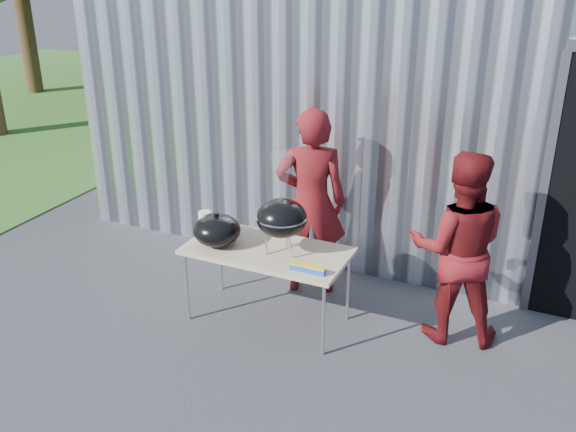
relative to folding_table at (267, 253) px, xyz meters
The scene contains 11 objects.
ground 0.86m from the folding_table, 71.45° to the right, with size 80.00×80.00×0.00m, color #303032.
building 4.34m from the folding_table, 75.46° to the left, with size 8.20×6.20×3.10m.
grass_patch 10.46m from the folding_table, 147.95° to the left, with size 10.00×12.00×0.02m, color #2D591E.
folding_table is the anchor object (origin of this frame).
kettle_grill 0.48m from the folding_table, ahead, with size 0.46×0.46×0.94m.
grill_lid 0.51m from the folding_table, 167.81° to the right, with size 0.44×0.44×0.32m.
paper_towels 0.64m from the folding_table, behind, with size 0.12×0.12×0.28m, color white.
white_tub 0.58m from the folding_table, 163.39° to the left, with size 0.20×0.15×0.10m, color white.
foil_box 0.57m from the folding_table, 26.22° to the right, with size 0.32×0.05×0.06m.
person_cook 0.78m from the folding_table, 79.70° to the left, with size 0.70×0.46×1.92m, color maroon.
person_bystander 1.70m from the folding_table, 15.98° to the left, with size 0.86×0.67×1.77m, color maroon.
Camera 1 is at (2.20, -4.24, 3.37)m, focal length 40.00 mm.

